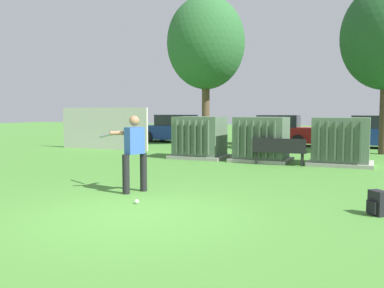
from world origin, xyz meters
TOP-DOWN VIEW (x-y plane):
  - ground_plane at (0.00, 0.00)m, footprint 96.00×96.00m
  - fence_panel at (-8.15, 10.50)m, footprint 4.80×0.12m
  - transformer_west at (-2.44, 8.81)m, footprint 2.10×1.70m
  - transformer_mid_west at (0.03, 8.76)m, footprint 2.10×1.70m
  - transformer_mid_east at (2.78, 8.78)m, footprint 2.10×1.70m
  - park_bench at (0.86, 7.92)m, footprint 1.81×0.46m
  - batter at (-1.16, 1.82)m, footprint 1.56×0.92m
  - sports_ball at (-0.46, 0.80)m, footprint 0.09×0.09m
  - backpack at (3.92, 1.73)m, footprint 0.37×0.38m
  - tree_left at (-4.58, 14.77)m, footprint 4.14×4.14m
  - parked_car_leftmost at (-7.05, 16.01)m, footprint 4.28×2.09m
  - parked_car_left_of_center at (-1.06, 16.27)m, footprint 4.24×1.99m
  - parked_car_right_of_center at (3.74, 16.43)m, footprint 4.33×2.19m

SIDE VIEW (x-z plane):
  - ground_plane at x=0.00m, z-range 0.00..0.00m
  - sports_ball at x=-0.46m, z-range 0.00..0.09m
  - backpack at x=3.92m, z-range -0.01..0.43m
  - park_bench at x=0.86m, z-range 0.08..0.99m
  - parked_car_leftmost at x=-7.05m, z-range -0.06..1.56m
  - parked_car_left_of_center at x=-1.06m, z-range -0.06..1.56m
  - parked_car_right_of_center at x=3.74m, z-range -0.06..1.56m
  - transformer_west at x=-2.44m, z-range -0.02..1.60m
  - transformer_mid_west at x=0.03m, z-range -0.02..1.60m
  - transformer_mid_east at x=2.78m, z-range -0.02..1.60m
  - batter at x=-1.16m, z-range 0.11..1.85m
  - fence_panel at x=-8.15m, z-range 0.00..2.00m
  - tree_left at x=-4.58m, z-range 1.47..9.39m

